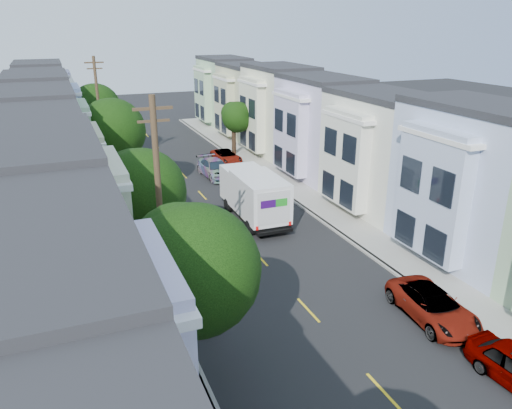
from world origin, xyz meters
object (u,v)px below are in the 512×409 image
at_px(lead_sedan, 215,169).
at_px(parked_right_d, 226,157).
at_px(utility_pole_near, 160,213).
at_px(tree_c, 141,192).
at_px(tree_d, 112,131).
at_px(utility_pole_far, 100,115).
at_px(parked_right_b, 433,306).
at_px(fedex_truck, 254,194).
at_px(tree_far_r, 236,118).
at_px(parked_left_d, 158,230).
at_px(tree_e, 95,108).
at_px(tree_b, 191,271).
at_px(parked_left_c, 194,293).
at_px(parked_right_c, 255,177).

height_order(lead_sedan, parked_right_d, lead_sedan).
relative_size(utility_pole_near, parked_right_d, 2.26).
distance_m(tree_c, tree_d, 11.86).
relative_size(utility_pole_far, parked_right_b, 2.01).
bearing_deg(fedex_truck, tree_far_r, 74.67).
bearing_deg(parked_left_d, utility_pole_near, -96.90).
relative_size(tree_e, lead_sedan, 1.49).
height_order(utility_pole_near, lead_sedan, utility_pole_near).
xyz_separation_m(tree_far_r, utility_pole_far, (-13.19, -1.06, 1.32)).
relative_size(tree_c, parked_left_d, 1.78).
bearing_deg(tree_b, tree_d, 90.00).
bearing_deg(fedex_truck, parked_right_b, -77.42).
xyz_separation_m(parked_left_c, parked_right_b, (9.80, -5.03, -0.08)).
bearing_deg(parked_right_d, tree_c, -121.65).
distance_m(tree_d, parked_left_d, 9.53).
relative_size(parked_left_c, parked_right_c, 0.92).
distance_m(tree_d, fedex_truck, 11.49).
height_order(tree_c, parked_right_d, tree_c).
relative_size(tree_c, parked_right_d, 1.53).
height_order(utility_pole_near, parked_right_b, utility_pole_near).
distance_m(parked_left_d, parked_right_b, 16.73).
distance_m(tree_d, tree_e, 13.40).
bearing_deg(lead_sedan, fedex_truck, -96.41).
distance_m(tree_far_r, parked_right_b, 32.04).
bearing_deg(lead_sedan, tree_d, -161.31).
distance_m(tree_b, fedex_truck, 17.08).
relative_size(tree_b, tree_d, 0.92).
relative_size(tree_b, parked_left_c, 1.51).
bearing_deg(parked_left_c, parked_right_d, 72.08).
relative_size(tree_d, fedex_truck, 1.11).
bearing_deg(fedex_truck, tree_d, 139.20).
bearing_deg(fedex_truck, parked_right_d, 79.22).
bearing_deg(tree_d, tree_c, -90.00).
bearing_deg(tree_d, parked_right_b, -62.66).
height_order(tree_b, parked_right_c, tree_b).
height_order(tree_far_r, parked_right_c, tree_far_r).
xyz_separation_m(tree_c, tree_d, (-0.00, 11.82, 0.94)).
relative_size(utility_pole_far, lead_sedan, 2.00).
bearing_deg(parked_right_c, parked_right_b, -89.41).
bearing_deg(utility_pole_near, tree_far_r, 64.01).
height_order(parked_right_b, parked_right_c, parked_right_c).
distance_m(tree_c, tree_far_r, 25.64).
bearing_deg(tree_b, parked_left_d, 84.22).
xyz_separation_m(parked_left_d, parked_right_b, (9.80, -13.56, 0.07)).
relative_size(tree_far_r, parked_right_d, 1.22).
bearing_deg(parked_right_c, tree_d, -179.10).
distance_m(utility_pole_far, fedex_truck, 18.56).
relative_size(tree_far_r, parked_right_c, 1.05).
distance_m(lead_sedan, parked_right_c, 4.21).
bearing_deg(parked_right_c, utility_pole_far, 141.72).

